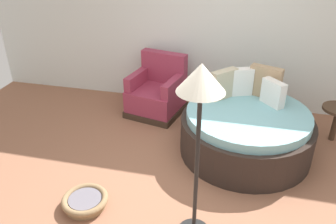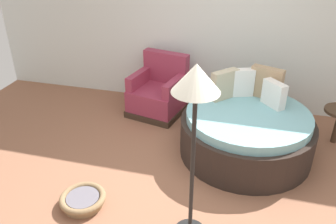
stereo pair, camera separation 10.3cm
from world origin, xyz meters
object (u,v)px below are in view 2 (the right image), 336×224
red_armchair (159,93)px  floor_lamp (195,97)px  pet_basket (83,200)px  round_daybed (246,131)px

red_armchair → floor_lamp: (1.02, -2.40, 1.20)m
red_armchair → floor_lamp: bearing=-67.1°
pet_basket → floor_lamp: size_ratio=0.28×
red_armchair → floor_lamp: size_ratio=0.52×
red_armchair → floor_lamp: 2.87m
round_daybed → floor_lamp: bearing=-105.1°
round_daybed → pet_basket: 2.24m
red_armchair → round_daybed: bearing=-29.7°
floor_lamp → red_armchair: bearing=112.9°
floor_lamp → round_daybed: bearing=74.9°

